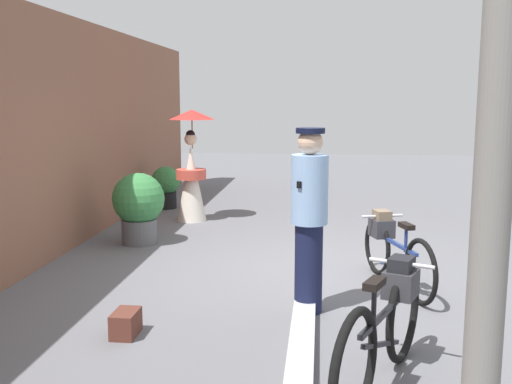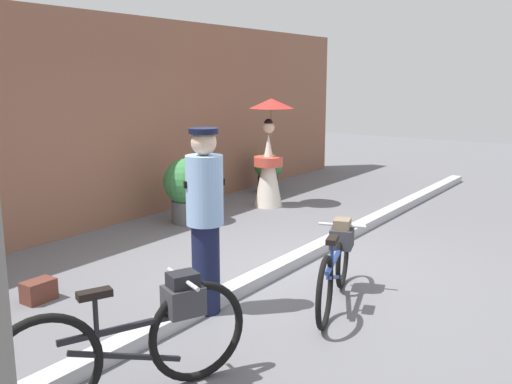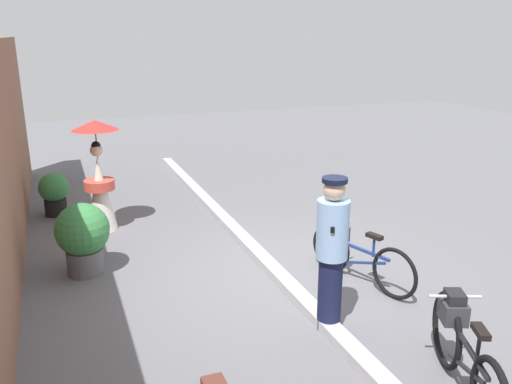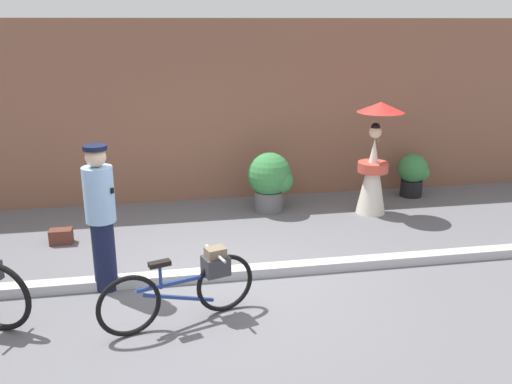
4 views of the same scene
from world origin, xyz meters
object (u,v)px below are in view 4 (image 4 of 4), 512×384
object	(u,v)px
potted_plant_by_door	(271,179)
person_with_parasol	(374,160)
backpack_on_pavement	(61,236)
person_officer	(101,215)
potted_plant_small	(413,173)
bicycle_near_officer	(188,285)

from	to	relation	value
potted_plant_by_door	person_with_parasol	bearing A→B (deg)	-12.98
backpack_on_pavement	potted_plant_by_door	bearing A→B (deg)	15.02
person_officer	person_with_parasol	size ratio (longest dim) A/B	0.95
potted_plant_by_door	potted_plant_small	size ratio (longest dim) A/B	1.28
person_with_parasol	backpack_on_pavement	world-z (taller)	person_with_parasol
person_officer	potted_plant_small	world-z (taller)	person_officer
bicycle_near_officer	potted_plant_by_door	size ratio (longest dim) A/B	1.66
person_officer	potted_plant_by_door	size ratio (longest dim) A/B	1.75
potted_plant_by_door	potted_plant_small	world-z (taller)	potted_plant_by_door
backpack_on_pavement	bicycle_near_officer	bearing A→B (deg)	-55.36
potted_plant_small	backpack_on_pavement	xyz separation A→B (m)	(-5.87, -1.19, -0.32)
potted_plant_small	potted_plant_by_door	bearing A→B (deg)	-172.92
person_with_parasol	potted_plant_small	distance (m)	1.35
person_officer	potted_plant_small	bearing A→B (deg)	27.83
person_with_parasol	bicycle_near_officer	bearing A→B (deg)	-137.62
person_officer	person_with_parasol	world-z (taller)	person_with_parasol
person_officer	potted_plant_by_door	world-z (taller)	person_officer
person_officer	person_with_parasol	distance (m)	4.54
potted_plant_by_door	potted_plant_small	xyz separation A→B (m)	(2.67, 0.33, -0.12)
person_officer	potted_plant_by_door	xyz separation A→B (m)	(2.45, 2.37, -0.38)
person_with_parasol	backpack_on_pavement	distance (m)	4.91
person_officer	potted_plant_by_door	distance (m)	3.44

